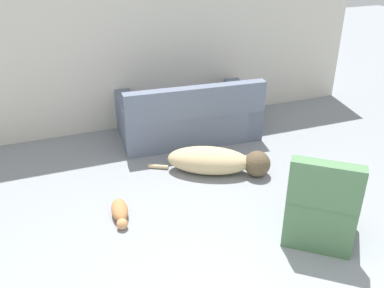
{
  "coord_description": "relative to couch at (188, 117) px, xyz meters",
  "views": [
    {
      "loc": [
        -0.95,
        -1.58,
        2.47
      ],
      "look_at": [
        0.3,
        1.76,
        0.6
      ],
      "focal_mm": 40.0,
      "sensor_mm": 36.0,
      "label": 1
    }
  ],
  "objects": [
    {
      "name": "side_chair",
      "position": [
        0.37,
        -2.27,
        0.04
      ],
      "size": [
        0.79,
        0.79,
        0.84
      ],
      "rotation": [
        0.0,
        0.0,
        2.47
      ],
      "color": "#4C754C",
      "rests_on": "ground_plane"
    },
    {
      "name": "wall_back",
      "position": [
        -0.75,
        0.57,
        1.0
      ],
      "size": [
        6.78,
        0.06,
        2.51
      ],
      "color": "beige",
      "rests_on": "ground_plane"
    },
    {
      "name": "dog",
      "position": [
        -0.02,
        -0.98,
        -0.11
      ],
      "size": [
        1.27,
        0.82,
        0.29
      ],
      "rotation": [
        0.0,
        0.0,
        5.79
      ],
      "color": "tan",
      "rests_on": "ground_plane"
    },
    {
      "name": "cat",
      "position": [
        -1.19,
        -1.41,
        -0.19
      ],
      "size": [
        0.19,
        0.5,
        0.14
      ],
      "rotation": [
        0.0,
        0.0,
        4.61
      ],
      "color": "#BC7A47",
      "rests_on": "ground_plane"
    },
    {
      "name": "couch",
      "position": [
        0.0,
        0.0,
        0.0
      ],
      "size": [
        1.76,
        1.02,
        0.78
      ],
      "rotation": [
        0.0,
        0.0,
        3.07
      ],
      "color": "slate",
      "rests_on": "ground_plane"
    }
  ]
}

